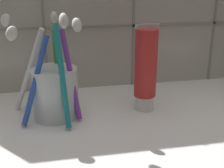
# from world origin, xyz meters

# --- Properties ---
(sink_counter) EXTENTS (0.74, 0.34, 0.02)m
(sink_counter) POSITION_xyz_m (0.00, 0.00, 0.01)
(sink_counter) COLOR white
(sink_counter) RESTS_ON ground
(tile_wall_backsplash) EXTENTS (0.84, 0.02, 0.40)m
(tile_wall_backsplash) POSITION_xyz_m (0.00, 0.17, 0.20)
(tile_wall_backsplash) COLOR #B7B2A8
(tile_wall_backsplash) RESTS_ON ground
(toothbrush_cup) EXTENTS (0.14, 0.16, 0.19)m
(toothbrush_cup) POSITION_xyz_m (-0.15, 0.04, 0.07)
(toothbrush_cup) COLOR silver
(toothbrush_cup) RESTS_ON sink_counter
(toothpaste_tube) EXTENTS (0.04, 0.04, 0.16)m
(toothpaste_tube) POSITION_xyz_m (0.01, 0.04, 0.10)
(toothpaste_tube) COLOR white
(toothpaste_tube) RESTS_ON sink_counter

